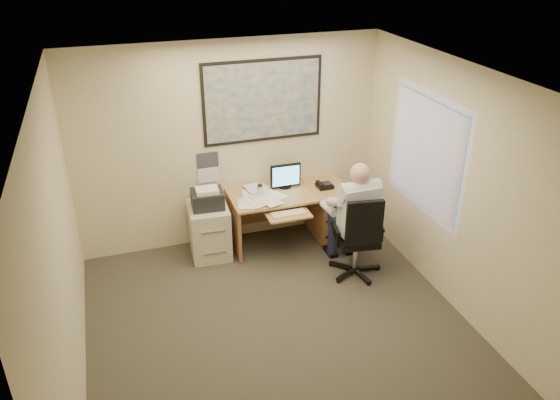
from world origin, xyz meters
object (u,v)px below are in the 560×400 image
object	(u,v)px
desk	(312,208)
person	(357,220)
office_chair	(358,252)
filing_cabinet	(209,226)

from	to	relation	value
desk	person	bearing A→B (deg)	-78.44
office_chair	person	world-z (taller)	person
filing_cabinet	person	distance (m)	1.91
office_chair	person	bearing A→B (deg)	104.26
desk	filing_cabinet	bearing A→B (deg)	179.98
desk	office_chair	bearing A→B (deg)	-78.90
filing_cabinet	person	world-z (taller)	person
office_chair	person	xyz separation A→B (m)	(-0.01, 0.08, 0.41)
filing_cabinet	person	xyz separation A→B (m)	(1.62, -0.96, 0.32)
desk	office_chair	distance (m)	1.07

